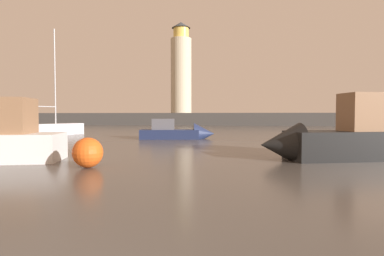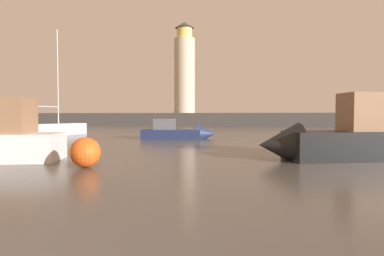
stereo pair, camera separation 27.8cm
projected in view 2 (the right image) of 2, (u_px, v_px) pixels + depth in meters
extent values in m
plane|color=#4C4742|center=(218.00, 134.00, 31.62)|extent=(220.00, 220.00, 0.00)
cube|color=#423F3D|center=(231.00, 119.00, 60.96)|extent=(94.16, 5.34, 2.31)
cylinder|color=beige|center=(185.00, 76.00, 62.06)|extent=(3.99, 3.99, 14.32)
cylinder|color=#F2CC59|center=(184.00, 33.00, 61.74)|extent=(2.99, 2.99, 2.00)
cone|color=#33383D|center=(184.00, 25.00, 61.67)|extent=(3.59, 3.59, 1.15)
cube|color=#1E284C|center=(171.00, 134.00, 25.56)|extent=(4.85, 2.56, 0.74)
cone|color=#1E284C|center=(205.00, 134.00, 25.59)|extent=(1.90, 1.99, 1.73)
cube|color=#595960|center=(165.00, 124.00, 25.53)|extent=(1.90, 1.40, 0.86)
cube|color=black|center=(357.00, 145.00, 13.64)|extent=(6.31, 3.47, 1.21)
cone|color=black|center=(279.00, 145.00, 13.23)|extent=(2.13, 2.21, 1.81)
cube|color=#8C6647|center=(371.00, 112.00, 13.65)|extent=(2.71, 1.95, 1.62)
cube|color=silver|center=(52.00, 130.00, 30.07)|extent=(3.85, 6.93, 1.07)
cylinder|color=#B7B7BC|center=(58.00, 77.00, 30.46)|extent=(0.12, 0.12, 8.92)
cylinder|color=#B7B7BC|center=(40.00, 106.00, 28.95)|extent=(1.42, 3.55, 0.09)
sphere|color=#EA5919|center=(85.00, 152.00, 11.56)|extent=(1.09, 1.09, 1.09)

